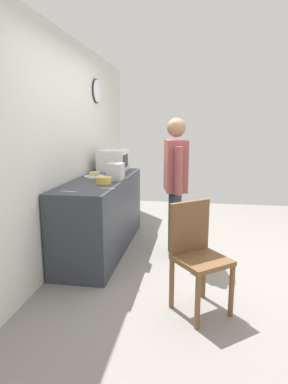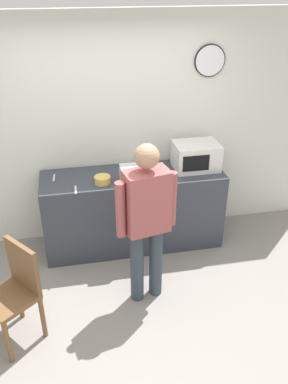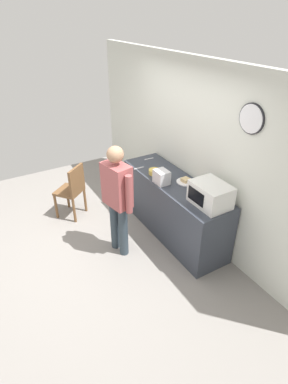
# 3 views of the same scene
# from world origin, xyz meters

# --- Properties ---
(ground_plane) EXTENTS (6.00, 6.00, 0.00)m
(ground_plane) POSITION_xyz_m (0.00, 0.00, 0.00)
(ground_plane) COLOR gray
(back_wall) EXTENTS (5.40, 0.13, 2.60)m
(back_wall) POSITION_xyz_m (0.00, 1.60, 1.30)
(back_wall) COLOR silver
(back_wall) RESTS_ON ground_plane
(kitchen_counter) EXTENTS (2.05, 0.62, 0.92)m
(kitchen_counter) POSITION_xyz_m (0.22, 1.22, 0.46)
(kitchen_counter) COLOR #333842
(kitchen_counter) RESTS_ON ground_plane
(microwave) EXTENTS (0.50, 0.39, 0.30)m
(microwave) POSITION_xyz_m (0.95, 1.25, 1.07)
(microwave) COLOR silver
(microwave) RESTS_ON kitchen_counter
(sandwich_plate) EXTENTS (0.27, 0.27, 0.07)m
(sandwich_plate) POSITION_xyz_m (0.32, 1.34, 0.94)
(sandwich_plate) COLOR white
(sandwich_plate) RESTS_ON kitchen_counter
(salad_bowl) EXTENTS (0.17, 0.17, 0.08)m
(salad_bowl) POSITION_xyz_m (-0.13, 1.08, 0.96)
(salad_bowl) COLOR gold
(salad_bowl) RESTS_ON kitchen_counter
(toaster) EXTENTS (0.22, 0.18, 0.20)m
(toaster) POSITION_xyz_m (0.16, 1.02, 1.02)
(toaster) COLOR silver
(toaster) RESTS_ON kitchen_counter
(fork_utensil) EXTENTS (0.02, 0.17, 0.01)m
(fork_utensil) POSITION_xyz_m (-0.43, 0.98, 0.93)
(fork_utensil) COLOR silver
(fork_utensil) RESTS_ON kitchen_counter
(spoon_utensil) EXTENTS (0.03, 0.17, 0.01)m
(spoon_utensil) POSITION_xyz_m (-0.65, 1.30, 0.93)
(spoon_utensil) COLOR silver
(spoon_utensil) RESTS_ON kitchen_counter
(person_standing) EXTENTS (0.58, 0.32, 1.66)m
(person_standing) POSITION_xyz_m (0.19, 0.30, 0.97)
(person_standing) COLOR #303C46
(person_standing) RESTS_ON ground_plane
(wooden_chair) EXTENTS (0.56, 0.56, 0.94)m
(wooden_chair) POSITION_xyz_m (-1.01, 0.03, 0.52)
(wooden_chair) COLOR brown
(wooden_chair) RESTS_ON ground_plane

